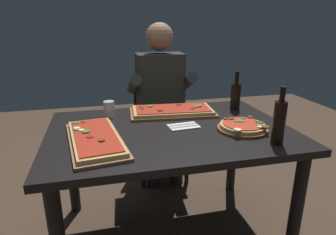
{
  "coord_description": "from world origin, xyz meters",
  "views": [
    {
      "loc": [
        -0.39,
        -1.56,
        1.34
      ],
      "look_at": [
        0.0,
        0.05,
        0.79
      ],
      "focal_mm": 31.23,
      "sensor_mm": 36.0,
      "label": 1
    }
  ],
  "objects": [
    {
      "name": "ground_plane",
      "position": [
        0.0,
        0.0,
        0.0
      ],
      "size": [
        6.4,
        6.4,
        0.0
      ],
      "primitive_type": "plane",
      "color": "#4C3828"
    },
    {
      "name": "dining_table",
      "position": [
        0.0,
        0.0,
        0.64
      ],
      "size": [
        1.4,
        0.96,
        0.74
      ],
      "color": "black",
      "rests_on": "ground_plane"
    },
    {
      "name": "pizza_rectangular_front",
      "position": [
        0.08,
        0.26,
        0.76
      ],
      "size": [
        0.59,
        0.32,
        0.05
      ],
      "color": "brown",
      "rests_on": "dining_table"
    },
    {
      "name": "pizza_rectangular_left",
      "position": [
        -0.43,
        -0.11,
        0.76
      ],
      "size": [
        0.34,
        0.62,
        0.05
      ],
      "color": "olive",
      "rests_on": "dining_table"
    },
    {
      "name": "pizza_round_far",
      "position": [
        0.4,
        -0.13,
        0.76
      ],
      "size": [
        0.29,
        0.29,
        0.05
      ],
      "color": "brown",
      "rests_on": "dining_table"
    },
    {
      "name": "wine_bottle_dark",
      "position": [
        0.54,
        0.27,
        0.84
      ],
      "size": [
        0.07,
        0.07,
        0.27
      ],
      "color": "black",
      "rests_on": "dining_table"
    },
    {
      "name": "oil_bottle_amber",
      "position": [
        0.48,
        -0.35,
        0.86
      ],
      "size": [
        0.06,
        0.06,
        0.3
      ],
      "color": "black",
      "rests_on": "dining_table"
    },
    {
      "name": "tumbler_near_camera",
      "position": [
        -0.33,
        0.29,
        0.79
      ],
      "size": [
        0.07,
        0.07,
        0.11
      ],
      "color": "silver",
      "rests_on": "dining_table"
    },
    {
      "name": "napkin_cutlery_set",
      "position": [
        0.08,
        0.0,
        0.74
      ],
      "size": [
        0.19,
        0.13,
        0.01
      ],
      "color": "white",
      "rests_on": "dining_table"
    },
    {
      "name": "diner_chair",
      "position": [
        0.11,
        0.86,
        0.49
      ],
      "size": [
        0.44,
        0.44,
        0.87
      ],
      "color": "black",
      "rests_on": "ground_plane"
    },
    {
      "name": "seated_diner",
      "position": [
        0.11,
        0.74,
        0.74
      ],
      "size": [
        0.53,
        0.41,
        1.33
      ],
      "color": "#23232D",
      "rests_on": "ground_plane"
    }
  ]
}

